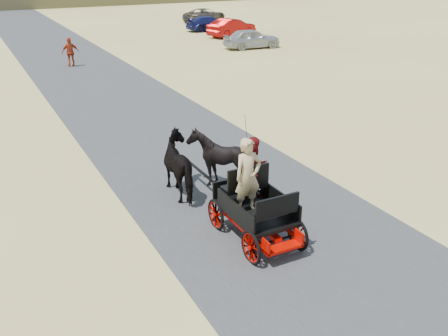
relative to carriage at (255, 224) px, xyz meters
name	(u,v)px	position (x,y,z in m)	size (l,w,h in m)	color
ground	(266,220)	(0.70, 0.61, -0.36)	(140.00, 140.00, 0.00)	tan
road	(266,219)	(0.70, 0.61, -0.35)	(6.00, 140.00, 0.01)	#38383A
carriage	(255,224)	(0.00, 0.00, 0.00)	(1.30, 2.40, 0.72)	black
horse_left	(183,166)	(-0.55, 3.00, 0.49)	(0.91, 2.01, 1.70)	black
horse_right	(218,159)	(0.55, 3.00, 0.49)	(1.37, 1.54, 1.70)	black
driver_man	(248,176)	(-0.20, 0.05, 1.26)	(0.66, 0.43, 1.80)	tan
passenger_woman	(254,168)	(0.30, 0.60, 1.15)	(0.77, 0.60, 1.58)	#660C0F
pedestrian	(70,52)	(0.41, 22.29, 0.50)	(1.01, 0.42, 1.73)	#9E2C12
car_a	(252,38)	(13.36, 22.81, 0.34)	(1.65, 4.10, 1.40)	#B2B2B7
car_b	(232,27)	(14.82, 28.54, 0.37)	(1.54, 4.41, 1.45)	maroon
car_c	(210,24)	(14.72, 32.38, 0.27)	(1.77, 4.34, 1.26)	navy
car_d	(205,15)	(17.03, 38.30, 0.31)	(2.23, 4.84, 1.35)	brown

